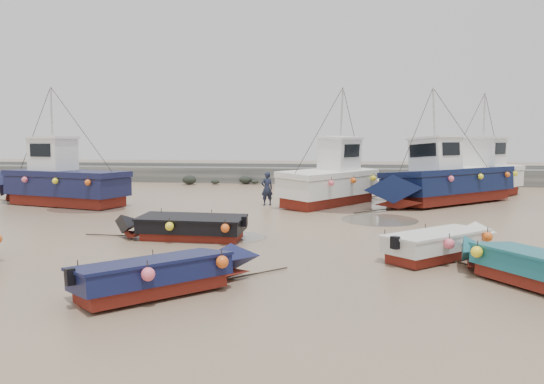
{
  "coord_description": "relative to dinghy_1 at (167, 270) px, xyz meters",
  "views": [
    {
      "loc": [
        2.79,
        -19.29,
        3.65
      ],
      "look_at": [
        -0.3,
        1.89,
        1.4
      ],
      "focal_mm": 35.0,
      "sensor_mm": 36.0,
      "label": 1
    }
  ],
  "objects": [
    {
      "name": "ground",
      "position": [
        1.39,
        7.65,
        -0.55
      ],
      "size": [
        120.0,
        120.0,
        0.0
      ],
      "primitive_type": "plane",
      "color": "#967D5D",
      "rests_on": "ground"
    },
    {
      "name": "cabin_boat_0",
      "position": [
        -11.18,
        14.52,
        0.8
      ],
      "size": [
        9.82,
        4.44,
        6.22
      ],
      "rotation": [
        0.0,
        0.0,
        1.3
      ],
      "color": "maroon",
      "rests_on": "ground"
    },
    {
      "name": "dinghy_2",
      "position": [
        8.67,
        1.92,
        0.0
      ],
      "size": [
        3.85,
        5.11,
        1.43
      ],
      "rotation": [
        0.0,
        0.0,
        0.6
      ],
      "color": "maroon",
      "rests_on": "ground"
    },
    {
      "name": "puddle_a",
      "position": [
        -0.83,
        6.93,
        -0.55
      ],
      "size": [
        4.22,
        4.22,
        0.01
      ],
      "primitive_type": "cylinder",
      "color": "#5E574B",
      "rests_on": "ground"
    },
    {
      "name": "seawall",
      "position": [
        1.44,
        29.64,
        0.08
      ],
      "size": [
        60.0,
        4.92,
        1.5
      ],
      "color": "slate",
      "rests_on": "ground"
    },
    {
      "name": "puddle_b",
      "position": [
        5.53,
        11.84,
        -0.55
      ],
      "size": [
        3.36,
        3.36,
        0.01
      ],
      "primitive_type": "cylinder",
      "color": "#5E574B",
      "rests_on": "ground"
    },
    {
      "name": "puddle_c",
      "position": [
        -8.89,
        13.15,
        -0.55
      ],
      "size": [
        3.92,
        3.92,
        0.01
      ],
      "primitive_type": "cylinder",
      "color": "#5E574B",
      "rests_on": "ground"
    },
    {
      "name": "dinghy_3",
      "position": [
        7.05,
        4.6,
        0.0
      ],
      "size": [
        4.64,
        4.4,
        1.43
      ],
      "rotation": [
        0.0,
        0.0,
        -0.82
      ],
      "color": "maroon",
      "rests_on": "ground"
    },
    {
      "name": "cabin_boat_1",
      "position": [
        3.43,
        17.05,
        0.81
      ],
      "size": [
        6.15,
        8.55,
        6.22
      ],
      "rotation": [
        0.0,
        0.0,
        -0.58
      ],
      "color": "maroon",
      "rests_on": "ground"
    },
    {
      "name": "cabin_boat_3",
      "position": [
        12.01,
        21.93,
        0.78
      ],
      "size": [
        7.64,
        9.23,
        6.22
      ],
      "rotation": [
        0.0,
        0.0,
        -0.66
      ],
      "color": "maroon",
      "rests_on": "ground"
    },
    {
      "name": "dinghy_1",
      "position": [
        0.0,
        0.0,
        0.0
      ],
      "size": [
        4.61,
        4.66,
        1.43
      ],
      "rotation": [
        0.0,
        0.0,
        -0.78
      ],
      "color": "maroon",
      "rests_on": "ground"
    },
    {
      "name": "person",
      "position": [
        -0.12,
        15.98,
        -0.55
      ],
      "size": [
        0.77,
        0.68,
        1.79
      ],
      "primitive_type": "imported",
      "rotation": [
        0.0,
        0.0,
        3.62
      ],
      "color": "#191E32",
      "rests_on": "ground"
    },
    {
      "name": "puddle_d",
      "position": [
        4.02,
        17.12,
        -0.55
      ],
      "size": [
        5.92,
        5.92,
        0.01
      ],
      "primitive_type": "cylinder",
      "color": "#5E574B",
      "rests_on": "ground"
    },
    {
      "name": "dinghy_4",
      "position": [
        -1.68,
        6.33,
        -0.0
      ],
      "size": [
        6.13,
        2.11,
        1.43
      ],
      "rotation": [
        0.0,
        0.0,
        1.53
      ],
      "color": "maroon",
      "rests_on": "ground"
    },
    {
      "name": "cabin_boat_2",
      "position": [
        9.21,
        17.91,
        0.75
      ],
      "size": [
        9.18,
        8.75,
        6.22
      ],
      "rotation": [
        0.0,
        0.0,
        2.32
      ],
      "color": "maroon",
      "rests_on": "ground"
    }
  ]
}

